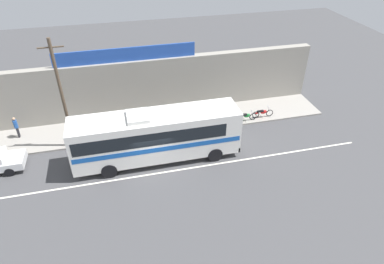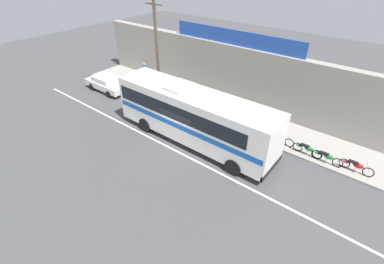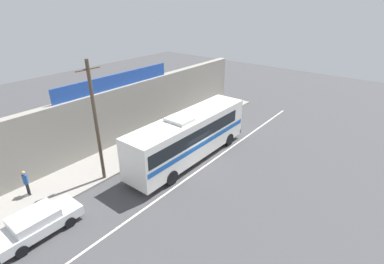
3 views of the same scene
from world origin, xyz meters
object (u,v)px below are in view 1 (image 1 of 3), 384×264
at_px(utility_pole, 62,95).
at_px(motorcycle_black, 232,118).
at_px(intercity_bus, 155,134).
at_px(pedestrian_by_curb, 16,126).
at_px(motorcycle_orange, 246,116).
at_px(motorcycle_blue, 210,120).
at_px(motorcycle_red, 262,113).

height_order(utility_pole, motorcycle_black, utility_pole).
bearing_deg(motorcycle_black, utility_pole, -179.03).
xyz_separation_m(intercity_bus, pedestrian_by_curb, (-9.87, 4.98, -0.92)).
distance_m(motorcycle_black, motorcycle_orange, 1.19).
bearing_deg(intercity_bus, motorcycle_blue, 33.44).
distance_m(motorcycle_blue, pedestrian_by_curb, 14.80).
bearing_deg(utility_pole, intercity_bus, -26.38).
bearing_deg(motorcycle_black, motorcycle_red, 3.02).
bearing_deg(intercity_bus, motorcycle_red, 18.87).
bearing_deg(pedestrian_by_curb, motorcycle_red, -5.25).
bearing_deg(intercity_bus, motorcycle_orange, 20.99).
xyz_separation_m(intercity_bus, utility_pole, (-5.76, 2.86, 2.26)).
xyz_separation_m(motorcycle_black, motorcycle_blue, (-1.85, 0.11, 0.00)).
height_order(intercity_bus, utility_pole, utility_pole).
bearing_deg(pedestrian_by_curb, motorcycle_blue, -7.02).
height_order(intercity_bus, pedestrian_by_curb, intercity_bus).
distance_m(intercity_bus, motorcycle_blue, 5.95).
height_order(motorcycle_red, motorcycle_orange, same).
bearing_deg(motorcycle_blue, intercity_bus, -146.56).
relative_size(motorcycle_orange, pedestrian_by_curb, 1.06).
xyz_separation_m(motorcycle_blue, pedestrian_by_curb, (-14.68, 1.81, 0.58)).
bearing_deg(motorcycle_black, intercity_bus, -155.28).
relative_size(utility_pole, motorcycle_blue, 4.20).
bearing_deg(motorcycle_red, motorcycle_black, -176.98).
bearing_deg(pedestrian_by_curb, utility_pole, -27.32).
relative_size(motorcycle_black, pedestrian_by_curb, 1.06).
bearing_deg(motorcycle_black, motorcycle_blue, 176.70).
height_order(motorcycle_black, pedestrian_by_curb, pedestrian_by_curb).
height_order(motorcycle_red, pedestrian_by_curb, pedestrian_by_curb).
height_order(utility_pole, motorcycle_red, utility_pole).
relative_size(utility_pole, motorcycle_orange, 4.42).
relative_size(motorcycle_red, motorcycle_orange, 1.02).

